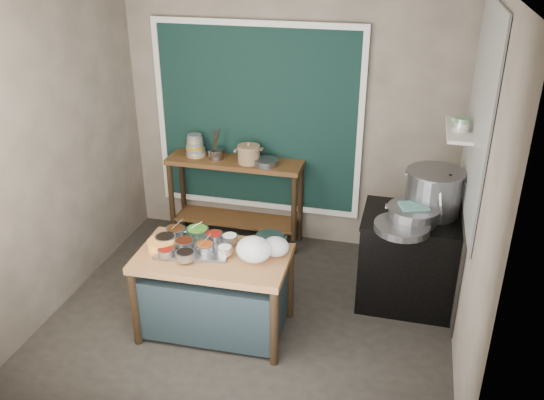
% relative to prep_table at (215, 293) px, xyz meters
% --- Properties ---
extents(floor, '(3.50, 3.00, 0.02)m').
position_rel_prep_table_xyz_m(floor, '(0.24, 0.30, -0.39)').
color(floor, '#2A2520').
rests_on(floor, ground).
extents(back_wall, '(3.50, 0.02, 2.80)m').
position_rel_prep_table_xyz_m(back_wall, '(0.24, 1.81, 1.02)').
color(back_wall, '#7C6D5F').
rests_on(back_wall, floor).
extents(left_wall, '(0.02, 3.00, 2.80)m').
position_rel_prep_table_xyz_m(left_wall, '(-1.52, 0.30, 1.02)').
color(left_wall, '#7C6D5F').
rests_on(left_wall, floor).
extents(right_wall, '(0.02, 3.00, 2.80)m').
position_rel_prep_table_xyz_m(right_wall, '(2.00, 0.30, 1.02)').
color(right_wall, '#7C6D5F').
rests_on(right_wall, floor).
extents(curtain_panel, '(2.10, 0.02, 1.90)m').
position_rel_prep_table_xyz_m(curtain_panel, '(-0.11, 1.77, 0.98)').
color(curtain_panel, black).
rests_on(curtain_panel, back_wall).
extents(curtain_frame, '(2.22, 0.03, 2.02)m').
position_rel_prep_table_xyz_m(curtain_frame, '(-0.11, 1.76, 0.98)').
color(curtain_frame, beige).
rests_on(curtain_frame, back_wall).
extents(tile_panel, '(0.02, 1.70, 1.70)m').
position_rel_prep_table_xyz_m(tile_panel, '(1.97, 0.85, 1.48)').
color(tile_panel, '#B2B2AA').
rests_on(tile_panel, right_wall).
extents(soot_patch, '(0.01, 1.30, 1.30)m').
position_rel_prep_table_xyz_m(soot_patch, '(1.98, 0.95, 0.32)').
color(soot_patch, black).
rests_on(soot_patch, right_wall).
extents(wall_shelf, '(0.22, 0.70, 0.03)m').
position_rel_prep_table_xyz_m(wall_shelf, '(1.87, 1.15, 1.23)').
color(wall_shelf, beige).
rests_on(wall_shelf, right_wall).
extents(prep_table, '(1.27, 0.76, 0.75)m').
position_rel_prep_table_xyz_m(prep_table, '(0.00, 0.00, 0.00)').
color(prep_table, brown).
rests_on(prep_table, floor).
extents(back_counter, '(1.45, 0.40, 0.95)m').
position_rel_prep_table_xyz_m(back_counter, '(-0.31, 1.58, 0.10)').
color(back_counter, '#533217').
rests_on(back_counter, floor).
extents(stove_block, '(0.90, 0.68, 0.85)m').
position_rel_prep_table_xyz_m(stove_block, '(1.59, 0.85, 0.05)').
color(stove_block, black).
rests_on(stove_block, floor).
extents(stove_top, '(0.92, 0.69, 0.03)m').
position_rel_prep_table_xyz_m(stove_top, '(1.59, 0.85, 0.49)').
color(stove_top, black).
rests_on(stove_top, stove_block).
extents(condiment_tray, '(0.65, 0.51, 0.03)m').
position_rel_prep_table_xyz_m(condiment_tray, '(-0.18, 0.05, 0.39)').
color(condiment_tray, gray).
rests_on(condiment_tray, prep_table).
extents(condiment_bowls, '(0.69, 0.54, 0.08)m').
position_rel_prep_table_xyz_m(condiment_bowls, '(-0.20, 0.07, 0.44)').
color(condiment_bowls, gray).
rests_on(condiment_bowls, condiment_tray).
extents(yellow_basin, '(0.23, 0.23, 0.09)m').
position_rel_prep_table_xyz_m(yellow_basin, '(-0.44, -0.03, 0.42)').
color(yellow_basin, orange).
rests_on(yellow_basin, prep_table).
extents(saucepan, '(0.28, 0.28, 0.13)m').
position_rel_prep_table_xyz_m(saucepan, '(0.43, 0.20, 0.44)').
color(saucepan, gray).
rests_on(saucepan, prep_table).
extents(plastic_bag_a, '(0.31, 0.27, 0.21)m').
position_rel_prep_table_xyz_m(plastic_bag_a, '(0.35, -0.01, 0.48)').
color(plastic_bag_a, white).
rests_on(plastic_bag_a, prep_table).
extents(plastic_bag_b, '(0.26, 0.24, 0.16)m').
position_rel_prep_table_xyz_m(plastic_bag_b, '(0.50, 0.11, 0.46)').
color(plastic_bag_b, white).
rests_on(plastic_bag_b, prep_table).
extents(bowl_stack, '(0.21, 0.21, 0.24)m').
position_rel_prep_table_xyz_m(bowl_stack, '(-0.75, 1.61, 0.68)').
color(bowl_stack, tan).
rests_on(bowl_stack, back_counter).
extents(utensil_cup, '(0.21, 0.21, 0.10)m').
position_rel_prep_table_xyz_m(utensil_cup, '(-0.51, 1.57, 0.63)').
color(utensil_cup, gray).
rests_on(utensil_cup, back_counter).
extents(ceramic_crock, '(0.32, 0.32, 0.17)m').
position_rel_prep_table_xyz_m(ceramic_crock, '(-0.14, 1.55, 0.66)').
color(ceramic_crock, olive).
rests_on(ceramic_crock, back_counter).
extents(wide_bowl, '(0.25, 0.25, 0.06)m').
position_rel_prep_table_xyz_m(wide_bowl, '(0.05, 1.52, 0.61)').
color(wide_bowl, gray).
rests_on(wide_bowl, back_counter).
extents(stock_pot, '(0.58, 0.58, 0.40)m').
position_rel_prep_table_xyz_m(stock_pot, '(1.71, 0.96, 0.71)').
color(stock_pot, gray).
rests_on(stock_pot, stove_top).
extents(pot_lid, '(0.18, 0.42, 0.41)m').
position_rel_prep_table_xyz_m(pot_lid, '(1.81, 0.90, 0.71)').
color(pot_lid, gray).
rests_on(pot_lid, stove_top).
extents(steamer, '(0.46, 0.46, 0.15)m').
position_rel_prep_table_xyz_m(steamer, '(1.56, 0.73, 0.58)').
color(steamer, gray).
rests_on(steamer, stove_top).
extents(green_cloth, '(0.28, 0.24, 0.02)m').
position_rel_prep_table_xyz_m(green_cloth, '(1.56, 0.73, 0.66)').
color(green_cloth, '#4E8A7C').
rests_on(green_cloth, steamer).
extents(shallow_pan, '(0.54, 0.54, 0.06)m').
position_rel_prep_table_xyz_m(shallow_pan, '(1.48, 0.56, 0.54)').
color(shallow_pan, gray).
rests_on(shallow_pan, stove_top).
extents(shelf_bowl_stack, '(0.14, 0.14, 0.11)m').
position_rel_prep_table_xyz_m(shelf_bowl_stack, '(1.87, 1.08, 1.29)').
color(shelf_bowl_stack, silver).
rests_on(shelf_bowl_stack, wall_shelf).
extents(shelf_bowl_green, '(0.15, 0.15, 0.05)m').
position_rel_prep_table_xyz_m(shelf_bowl_green, '(1.87, 1.32, 1.26)').
color(shelf_bowl_green, gray).
rests_on(shelf_bowl_green, wall_shelf).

